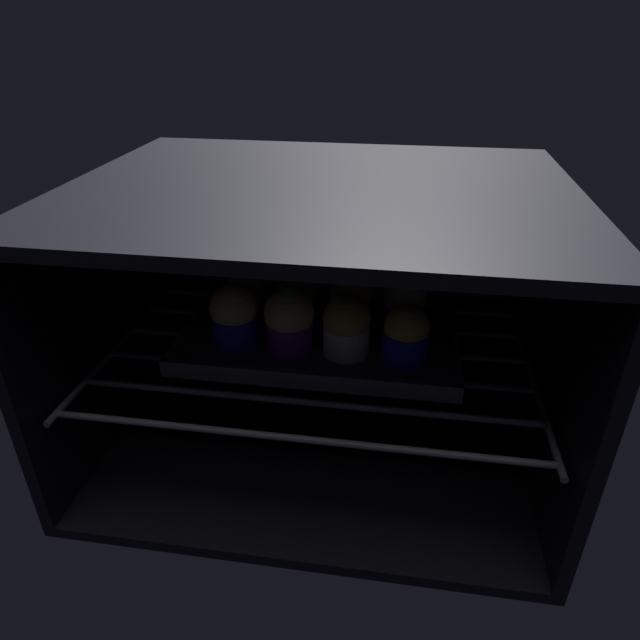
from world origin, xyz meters
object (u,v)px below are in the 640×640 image
muffin_row1_col0 (248,294)px  muffin_row0_col1 (289,319)px  baking_tray (320,339)px  muffin_row1_col1 (297,298)px  muffin_row1_col3 (405,303)px  muffin_row1_col2 (351,300)px  muffin_row0_col2 (346,326)px  muffin_row0_col3 (406,335)px  muffin_row0_col0 (234,315)px

muffin_row1_col0 → muffin_row0_col1: bearing=-46.0°
muffin_row0_col1 → baking_tray: bearing=48.7°
baking_tray → muffin_row1_col1: bearing=134.8°
muffin_row0_col1 → muffin_row1_col0: size_ratio=1.17×
muffin_row1_col3 → muffin_row1_col2: bearing=179.6°
muffin_row0_col2 → muffin_row1_col0: muffin_row0_col2 is taller
muffin_row1_col0 → muffin_row1_col1: 7.06cm
muffin_row0_col1 → muffin_row1_col2: 10.13cm
muffin_row1_col2 → muffin_row0_col3: bearing=-45.0°
muffin_row0_col0 → muffin_row1_col1: (6.88, 7.03, -0.52)cm
muffin_row0_col0 → muffin_row0_col1: 7.32cm
muffin_row0_col1 → muffin_row1_col2: bearing=46.4°
muffin_row0_col3 → muffin_row1_col2: muffin_row1_col2 is taller
muffin_row1_col1 → muffin_row0_col3: bearing=-27.3°
muffin_row0_col2 → muffin_row1_col0: (-14.63, 7.56, -0.35)cm
muffin_row0_col1 → muffin_row1_col2: size_ratio=1.14×
muffin_row0_col2 → muffin_row0_col3: size_ratio=1.13×
muffin_row1_col0 → muffin_row0_col2: bearing=-27.3°
muffin_row0_col0 → muffin_row1_col0: (-0.18, 7.26, -0.57)cm
baking_tray → muffin_row0_col3: (11.22, -3.97, 3.94)cm
muffin_row0_col2 → muffin_row1_col3: muffin_row0_col2 is taller
baking_tray → muffin_row0_col3: bearing=-19.5°
muffin_row0_col1 → muffin_row1_col0: 10.78cm
muffin_row0_col3 → muffin_row1_col1: size_ratio=1.01×
muffin_row0_col1 → muffin_row1_col1: (-0.42, 7.50, -0.70)cm
muffin_row0_col3 → muffin_row1_col1: 16.82cm
muffin_row0_col1 → muffin_row1_col2: (6.97, 7.33, -0.46)cm
baking_tray → muffin_row1_col2: (3.67, 3.58, 4.26)cm
muffin_row1_col2 → muffin_row1_col3: size_ratio=0.99×
muffin_row0_col0 → muffin_row0_col1: muffin_row0_col1 is taller
muffin_row0_col0 → muffin_row1_col2: size_ratio=1.04×
muffin_row0_col2 → muffin_row0_col3: bearing=-3.1°
muffin_row0_col2 → muffin_row1_col1: 10.54cm
muffin_row0_col0 → muffin_row0_col2: size_ratio=0.99×
muffin_row0_col1 → muffin_row0_col2: 7.16cm
muffin_row0_col2 → muffin_row1_col2: muffin_row0_col2 is taller
muffin_row0_col0 → muffin_row1_col0: size_ratio=1.07×
muffin_row0_col1 → muffin_row0_col3: bearing=-0.9°
baking_tray → muffin_row1_col3: (10.87, 3.53, 4.36)cm
muffin_row0_col2 → muffin_row1_col2: 7.16cm
muffin_row1_col3 → baking_tray: bearing=-162.0°
muffin_row0_col3 → muffin_row1_col0: bearing=160.1°
muffin_row1_col0 → muffin_row1_col1: muffin_row1_col0 is taller
muffin_row0_col2 → muffin_row1_col3: 9.99cm
muffin_row1_col1 → muffin_row1_col3: size_ratio=0.92×
muffin_row0_col1 → muffin_row0_col3: 14.54cm
muffin_row0_col3 → muffin_row1_col3: muffin_row1_col3 is taller
muffin_row1_col3 → muffin_row1_col0: bearing=178.8°
muffin_row0_col0 → muffin_row1_col1: 9.85cm
baking_tray → muffin_row1_col1: (-3.72, 3.75, 4.01)cm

